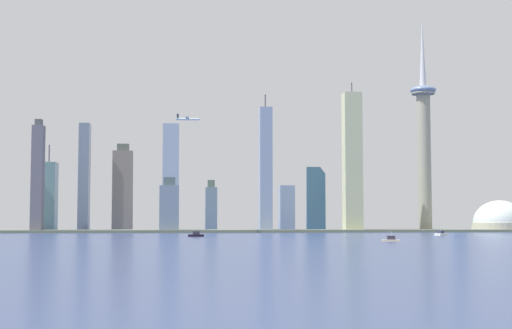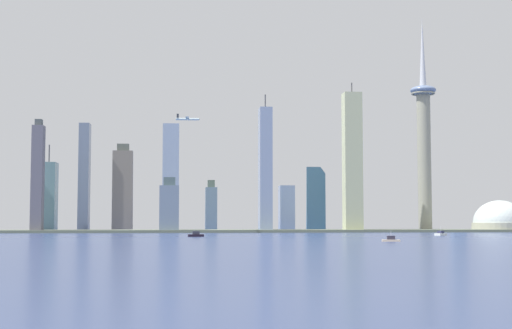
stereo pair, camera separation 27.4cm
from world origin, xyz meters
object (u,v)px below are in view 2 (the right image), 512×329
at_px(boat_2, 391,239).
at_px(boat_0, 441,234).
at_px(skyscraper_11, 457,182).
at_px(skyscraper_0, 48,197).
at_px(skyscraper_1, 169,207).
at_px(skyscraper_9, 287,208).
at_px(boat_1, 196,235).
at_px(skyscraper_6, 315,199).
at_px(skyscraper_4, 211,208).
at_px(skyscraper_8, 123,189).
at_px(observation_tower, 424,137).
at_px(skyscraper_5, 38,178).
at_px(airplane, 187,119).
at_px(stadium_dome, 500,223).
at_px(skyscraper_7, 265,170).
at_px(skyscraper_10, 84,177).
at_px(skyscraper_2, 171,177).
at_px(skyscraper_12, 352,162).

bearing_deg(boat_2, boat_0, 67.28).
bearing_deg(skyscraper_11, skyscraper_0, -176.98).
relative_size(skyscraper_1, boat_2, 4.80).
bearing_deg(skyscraper_9, boat_1, -115.43).
bearing_deg(skyscraper_6, skyscraper_4, -171.58).
relative_size(skyscraper_8, boat_2, 8.56).
distance_m(observation_tower, skyscraper_6, 168.80).
bearing_deg(skyscraper_9, skyscraper_5, -167.79).
xyz_separation_m(skyscraper_4, airplane, (-31.88, -118.92, 102.19)).
bearing_deg(skyscraper_8, skyscraper_6, -2.51).
distance_m(stadium_dome, skyscraper_8, 496.35).
xyz_separation_m(skyscraper_5, skyscraper_9, (304.92, 65.99, -34.95)).
xyz_separation_m(skyscraper_6, skyscraper_9, (-45.06, -44.47, -13.66)).
bearing_deg(skyscraper_8, skyscraper_9, -14.51).
bearing_deg(skyscraper_4, skyscraper_7, -46.79).
xyz_separation_m(skyscraper_6, boat_0, (78.79, -277.18, -41.66)).
bearing_deg(airplane, skyscraper_10, 135.71).
relative_size(skyscraper_5, boat_0, 8.04).
relative_size(skyscraper_2, skyscraper_6, 1.47).
relative_size(boat_0, boat_1, 1.09).
distance_m(stadium_dome, skyscraper_10, 544.86).
height_order(skyscraper_8, skyscraper_9, skyscraper_8).
distance_m(skyscraper_0, skyscraper_10, 59.72).
bearing_deg(stadium_dome, skyscraper_6, 157.71).
relative_size(skyscraper_2, skyscraper_8, 1.23).
xyz_separation_m(observation_tower, skyscraper_10, (-443.61, 68.45, -51.16)).
bearing_deg(observation_tower, skyscraper_2, 168.26).
bearing_deg(skyscraper_2, skyscraper_9, -16.55).
height_order(skyscraper_0, skyscraper_2, skyscraper_2).
distance_m(skyscraper_0, skyscraper_11, 552.91).
distance_m(skyscraper_7, skyscraper_11, 291.17).
bearing_deg(skyscraper_6, stadium_dome, -22.29).
xyz_separation_m(skyscraper_8, skyscraper_10, (-50.05, -10.83, 16.03)).
bearing_deg(boat_1, skyscraper_8, 99.63).
bearing_deg(skyscraper_10, boat_0, -35.47).
bearing_deg(stadium_dome, skyscraper_2, 167.65).
relative_size(skyscraper_5, skyscraper_11, 0.96).
relative_size(skyscraper_4, boat_2, 4.89).
bearing_deg(skyscraper_8, observation_tower, -11.39).
height_order(skyscraper_4, boat_1, skyscraper_4).
height_order(skyscraper_10, airplane, skyscraper_10).
height_order(skyscraper_9, skyscraper_12, skyscraper_12).
height_order(skyscraper_6, skyscraper_7, skyscraper_7).
bearing_deg(skyscraper_9, airplane, -143.58).
bearing_deg(skyscraper_9, boat_2, -86.72).
bearing_deg(boat_0, observation_tower, -151.66).
relative_size(boat_1, airplane, 0.54).
distance_m(skyscraper_0, skyscraper_9, 306.75).
bearing_deg(skyscraper_11, boat_0, -114.06).
bearing_deg(skyscraper_2, skyscraper_7, -37.40).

